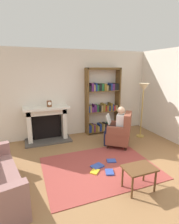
{
  "coord_description": "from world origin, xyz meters",
  "views": [
    {
      "loc": [
        -1.44,
        -2.84,
        2.13
      ],
      "look_at": [
        0.1,
        1.2,
        1.05
      ],
      "focal_mm": 28.04,
      "sensor_mm": 36.0,
      "label": 1
    }
  ],
  "objects_px": {
    "bookshelf": "(102,104)",
    "fireplace": "(47,122)",
    "seated_reader": "(117,125)",
    "floor_lamp": "(143,92)",
    "side_table": "(139,171)",
    "armchair_reading": "(121,132)",
    "mantel_clock": "(49,104)"
  },
  "relations": [
    {
      "from": "seated_reader",
      "to": "floor_lamp",
      "type": "bearing_deg",
      "value": 144.97
    },
    {
      "from": "mantel_clock",
      "to": "seated_reader",
      "type": "height_order",
      "value": "mantel_clock"
    },
    {
      "from": "mantel_clock",
      "to": "fireplace",
      "type": "bearing_deg",
      "value": 132.54
    },
    {
      "from": "bookshelf",
      "to": "armchair_reading",
      "type": "bearing_deg",
      "value": -90.06
    },
    {
      "from": "bookshelf",
      "to": "fireplace",
      "type": "bearing_deg",
      "value": -178.87
    },
    {
      "from": "seated_reader",
      "to": "side_table",
      "type": "height_order",
      "value": "seated_reader"
    },
    {
      "from": "bookshelf",
      "to": "mantel_clock",
      "type": "bearing_deg",
      "value": -175.58
    },
    {
      "from": "fireplace",
      "to": "bookshelf",
      "type": "distance_m",
      "value": 1.9
    },
    {
      "from": "mantel_clock",
      "to": "floor_lamp",
      "type": "xyz_separation_m",
      "value": [
        2.73,
        -0.68,
        0.3
      ]
    },
    {
      "from": "bookshelf",
      "to": "seated_reader",
      "type": "relative_size",
      "value": 1.89
    },
    {
      "from": "bookshelf",
      "to": "side_table",
      "type": "xyz_separation_m",
      "value": [
        -0.63,
        -2.92,
        -0.63
      ]
    },
    {
      "from": "bookshelf",
      "to": "seated_reader",
      "type": "bearing_deg",
      "value": -94.69
    },
    {
      "from": "bookshelf",
      "to": "seated_reader",
      "type": "distance_m",
      "value": 1.22
    },
    {
      "from": "floor_lamp",
      "to": "bookshelf",
      "type": "bearing_deg",
      "value": 140.28
    },
    {
      "from": "armchair_reading",
      "to": "side_table",
      "type": "distance_m",
      "value": 1.81
    },
    {
      "from": "seated_reader",
      "to": "side_table",
      "type": "relative_size",
      "value": 2.04
    },
    {
      "from": "mantel_clock",
      "to": "armchair_reading",
      "type": "bearing_deg",
      "value": -31.77
    },
    {
      "from": "armchair_reading",
      "to": "floor_lamp",
      "type": "xyz_separation_m",
      "value": [
        0.98,
        0.41,
        1.01
      ]
    },
    {
      "from": "floor_lamp",
      "to": "fireplace",
      "type": "bearing_deg",
      "value": 164.64
    },
    {
      "from": "bookshelf",
      "to": "armchair_reading",
      "type": "xyz_separation_m",
      "value": [
        -0.0,
        -1.22,
        -0.57
      ]
    },
    {
      "from": "mantel_clock",
      "to": "armchair_reading",
      "type": "xyz_separation_m",
      "value": [
        1.76,
        -1.09,
        -0.72
      ]
    },
    {
      "from": "fireplace",
      "to": "bookshelf",
      "type": "xyz_separation_m",
      "value": [
        1.85,
        0.04,
        0.44
      ]
    },
    {
      "from": "fireplace",
      "to": "seated_reader",
      "type": "bearing_deg",
      "value": -32.46
    },
    {
      "from": "fireplace",
      "to": "armchair_reading",
      "type": "xyz_separation_m",
      "value": [
        1.85,
        -1.19,
        -0.14
      ]
    },
    {
      "from": "fireplace",
      "to": "side_table",
      "type": "height_order",
      "value": "fireplace"
    },
    {
      "from": "floor_lamp",
      "to": "seated_reader",
      "type": "bearing_deg",
      "value": -162.47
    },
    {
      "from": "armchair_reading",
      "to": "floor_lamp",
      "type": "relative_size",
      "value": 0.57
    },
    {
      "from": "mantel_clock",
      "to": "bookshelf",
      "type": "distance_m",
      "value": 1.77
    },
    {
      "from": "side_table",
      "to": "bookshelf",
      "type": "bearing_deg",
      "value": 77.77
    },
    {
      "from": "mantel_clock",
      "to": "bookshelf",
      "type": "xyz_separation_m",
      "value": [
        1.76,
        0.14,
        -0.14
      ]
    },
    {
      "from": "bookshelf",
      "to": "floor_lamp",
      "type": "height_order",
      "value": "bookshelf"
    },
    {
      "from": "armchair_reading",
      "to": "fireplace",
      "type": "bearing_deg",
      "value": -85.29
    }
  ]
}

